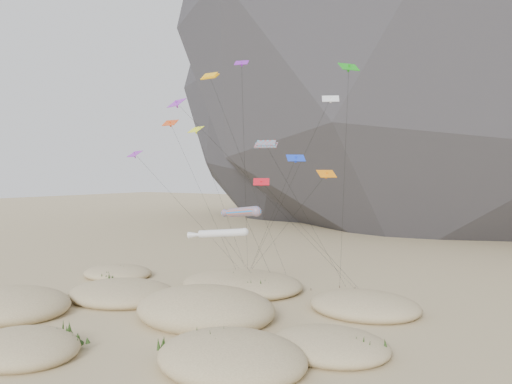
% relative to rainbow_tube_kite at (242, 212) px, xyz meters
% --- Properties ---
extents(ground, '(500.00, 500.00, 0.00)m').
position_rel_rainbow_tube_kite_xyz_m(ground, '(-1.90, -10.60, -10.39)').
color(ground, '#CCB789').
rests_on(ground, ground).
extents(dunes, '(47.99, 39.48, 4.20)m').
position_rel_rainbow_tube_kite_xyz_m(dunes, '(-3.52, -6.01, -9.67)').
color(dunes, '#CCB789').
rests_on(dunes, ground).
extents(dune_grass, '(42.91, 26.08, 1.47)m').
position_rel_rainbow_tube_kite_xyz_m(dune_grass, '(-1.63, -6.69, -9.54)').
color(dune_grass, black).
rests_on(dune_grass, ground).
extents(kite_stakes, '(17.81, 5.27, 0.30)m').
position_rel_rainbow_tube_kite_xyz_m(kite_stakes, '(0.60, 12.24, -10.24)').
color(kite_stakes, '#3F2D1E').
rests_on(kite_stakes, ground).
extents(rainbow_tube_kite, '(7.10, 12.48, 11.24)m').
position_rel_rainbow_tube_kite_xyz_m(rainbow_tube_kite, '(0.00, 0.00, 0.00)').
color(rainbow_tube_kite, '#F55419').
rests_on(rainbow_tube_kite, ground).
extents(white_tube_kite, '(7.76, 16.68, 9.18)m').
position_rel_rainbow_tube_kite_xyz_m(white_tube_kite, '(0.52, -4.91, -1.86)').
color(white_tube_kite, silver).
rests_on(white_tube_kite, ground).
extents(orange_parafoil, '(6.79, 10.69, 27.15)m').
position_rel_rainbow_tube_kite_xyz_m(orange_parafoil, '(-7.11, 3.78, 15.91)').
color(orange_parafoil, '#FFB00D').
rests_on(orange_parafoil, ground).
extents(multi_parafoil, '(5.55, 14.00, 18.36)m').
position_rel_rainbow_tube_kite_xyz_m(multi_parafoil, '(2.37, 1.45, 7.30)').
color(multi_parafoil, red).
rests_on(multi_parafoil, ground).
extents(delta_kites, '(26.41, 19.35, 27.40)m').
position_rel_rainbow_tube_kite_xyz_m(delta_kites, '(-1.71, 1.68, 9.06)').
color(delta_kites, silver).
rests_on(delta_kites, ground).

